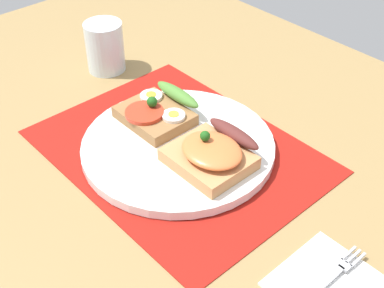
{
  "coord_description": "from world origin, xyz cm",
  "views": [
    {
      "loc": [
        45.53,
        -38.56,
        49.16
      ],
      "look_at": [
        3.0,
        0.0,
        3.19
      ],
      "focal_mm": 49.74,
      "sensor_mm": 36.0,
      "label": 1
    }
  ],
  "objects_px": {
    "plate": "(178,146)",
    "fork": "(330,278)",
    "sandwich_egg_tomato": "(158,111)",
    "napkin": "(331,286)",
    "drinking_glass": "(105,47)",
    "sandwich_salmon": "(211,154)"
  },
  "relations": [
    {
      "from": "sandwich_salmon",
      "to": "fork",
      "type": "xyz_separation_m",
      "value": [
        0.22,
        -0.03,
        -0.03
      ]
    },
    {
      "from": "plate",
      "to": "fork",
      "type": "distance_m",
      "value": 0.29
    },
    {
      "from": "fork",
      "to": "napkin",
      "type": "bearing_deg",
      "value": -36.93
    },
    {
      "from": "plate",
      "to": "drinking_glass",
      "type": "relative_size",
      "value": 3.16
    },
    {
      "from": "sandwich_egg_tomato",
      "to": "sandwich_salmon",
      "type": "xyz_separation_m",
      "value": [
        0.13,
        -0.01,
        0.0
      ]
    },
    {
      "from": "napkin",
      "to": "drinking_glass",
      "type": "height_order",
      "value": "drinking_glass"
    },
    {
      "from": "sandwich_egg_tomato",
      "to": "fork",
      "type": "xyz_separation_m",
      "value": [
        0.35,
        -0.04,
        -0.02
      ]
    },
    {
      "from": "plate",
      "to": "fork",
      "type": "xyz_separation_m",
      "value": [
        0.29,
        -0.03,
        -0.0
      ]
    },
    {
      "from": "sandwich_salmon",
      "to": "napkin",
      "type": "relative_size",
      "value": 0.94
    },
    {
      "from": "sandwich_egg_tomato",
      "to": "sandwich_salmon",
      "type": "bearing_deg",
      "value": -6.08
    },
    {
      "from": "drinking_glass",
      "to": "fork",
      "type": "bearing_deg",
      "value": -8.91
    },
    {
      "from": "sandwich_salmon",
      "to": "napkin",
      "type": "xyz_separation_m",
      "value": [
        0.23,
        -0.03,
        -0.03
      ]
    },
    {
      "from": "plate",
      "to": "napkin",
      "type": "height_order",
      "value": "plate"
    },
    {
      "from": "sandwich_egg_tomato",
      "to": "napkin",
      "type": "xyz_separation_m",
      "value": [
        0.36,
        -0.05,
        -0.03
      ]
    },
    {
      "from": "plate",
      "to": "napkin",
      "type": "distance_m",
      "value": 0.29
    },
    {
      "from": "plate",
      "to": "drinking_glass",
      "type": "distance_m",
      "value": 0.27
    },
    {
      "from": "sandwich_salmon",
      "to": "plate",
      "type": "bearing_deg",
      "value": -178.13
    },
    {
      "from": "sandwich_egg_tomato",
      "to": "drinking_glass",
      "type": "distance_m",
      "value": 0.2
    },
    {
      "from": "sandwich_egg_tomato",
      "to": "napkin",
      "type": "bearing_deg",
      "value": -7.48
    },
    {
      "from": "sandwich_egg_tomato",
      "to": "napkin",
      "type": "relative_size",
      "value": 0.92
    },
    {
      "from": "sandwich_egg_tomato",
      "to": "fork",
      "type": "bearing_deg",
      "value": -6.88
    },
    {
      "from": "napkin",
      "to": "fork",
      "type": "bearing_deg",
      "value": 143.07
    }
  ]
}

